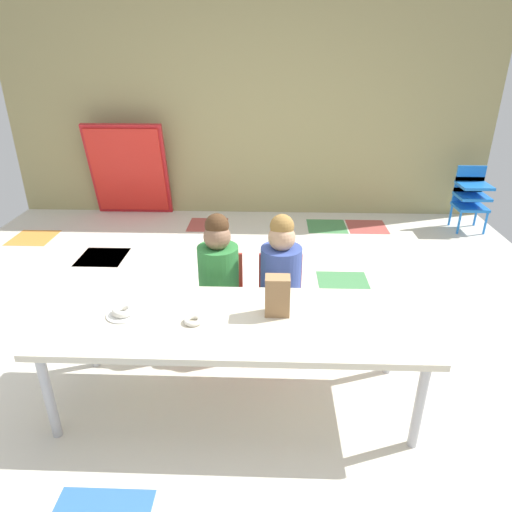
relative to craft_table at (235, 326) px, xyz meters
name	(u,v)px	position (x,y,z in m)	size (l,w,h in m)	color
ground_plane	(228,344)	(-0.10, 0.55, -0.52)	(5.51, 5.53, 0.02)	silver
back_wall	(249,104)	(-0.09, 3.31, 0.75)	(5.51, 0.10, 2.50)	tan
craft_table	(235,326)	(0.00, 0.00, 0.00)	(1.99, 0.69, 0.55)	beige
seated_child_near_camera	(219,269)	(-0.15, 0.58, 0.05)	(0.32, 0.32, 0.92)	red
seated_child_middle_seat	(281,270)	(0.25, 0.58, 0.05)	(0.34, 0.34, 0.92)	red
kid_chair_blue_stack	(471,194)	(2.34, 2.79, -0.11)	(0.32, 0.30, 0.68)	blue
folded_activity_table	(129,171)	(-1.48, 3.11, 0.03)	(0.90, 0.29, 1.09)	red
paper_bag_brown	(277,296)	(0.22, 0.06, 0.15)	(0.13, 0.09, 0.22)	#9E754C
paper_plate_near_edge	(124,314)	(-0.59, 0.02, 0.05)	(0.18, 0.18, 0.01)	white
donut_powdered_on_plate	(123,311)	(-0.59, 0.02, 0.07)	(0.12, 0.12, 0.04)	white
donut_powdered_loose	(193,320)	(-0.21, -0.04, 0.06)	(0.10, 0.10, 0.03)	white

